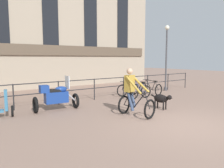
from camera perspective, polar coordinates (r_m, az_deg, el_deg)
name	(u,v)px	position (r m, az deg, el deg)	size (l,w,h in m)	color
ground_plane	(184,125)	(7.20, 18.38, -10.11)	(60.00, 60.00, 0.00)	#8E7060
canal_railing	(94,86)	(10.82, -4.64, -0.40)	(15.05, 0.05, 1.05)	#232326
building_facade	(49,27)	(16.09, -16.15, 14.16)	(18.00, 0.72, 8.44)	gray
cyclist_with_bike	(133,95)	(7.79, 5.59, -2.77)	(0.91, 1.28, 1.70)	black
dog	(162,99)	(9.00, 12.81, -3.77)	(0.37, 1.00, 0.62)	black
parked_motorcycle	(56,96)	(8.82, -14.45, -3.17)	(1.77, 0.78, 1.35)	black
parked_bicycle_near_lamp	(127,91)	(11.29, 4.05, -1.90)	(0.83, 1.20, 0.86)	black
parked_bicycle_mid_left	(140,90)	(11.86, 7.20, -1.51)	(0.76, 1.17, 0.86)	black
parked_bicycle_mid_right	(151,88)	(12.47, 10.05, -1.16)	(0.82, 1.20, 0.86)	black
street_lamp	(166,54)	(14.23, 14.02, 7.54)	(0.28, 0.28, 4.08)	#424247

